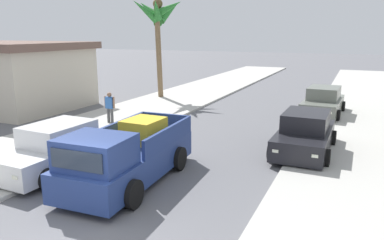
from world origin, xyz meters
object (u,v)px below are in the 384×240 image
at_px(car_right_mid, 323,102).
at_px(pedestrian, 110,106).
at_px(pickup_truck, 127,157).
at_px(car_right_near, 305,134).
at_px(palm_tree_left_fore, 158,17).
at_px(car_left_near, 58,149).

height_order(car_right_mid, pedestrian, pedestrian).
relative_size(pickup_truck, car_right_near, 1.24).
bearing_deg(car_right_near, car_right_mid, 89.96).
bearing_deg(car_right_near, pedestrian, 176.22).
xyz_separation_m(pickup_truck, pedestrian, (-4.75, 5.67, 0.10)).
height_order(pickup_truck, palm_tree_left_fore, palm_tree_left_fore).
bearing_deg(pedestrian, car_right_near, -3.78).
height_order(car_left_near, pedestrian, pedestrian).
xyz_separation_m(car_right_near, palm_tree_left_fore, (-10.55, 8.03, 4.60)).
relative_size(car_left_near, palm_tree_left_fore, 0.66).
bearing_deg(car_left_near, pedestrian, 110.51).
xyz_separation_m(car_right_near, car_right_mid, (0.00, 6.99, 0.00)).
height_order(car_left_near, car_right_mid, same).
xyz_separation_m(car_right_mid, palm_tree_left_fore, (-10.56, 1.03, 4.60)).
bearing_deg(car_right_mid, car_right_near, -90.04).
bearing_deg(palm_tree_left_fore, car_right_mid, -5.59).
distance_m(car_left_near, car_right_near, 8.65).
bearing_deg(pedestrian, palm_tree_left_fore, 100.84).
height_order(pickup_truck, car_right_mid, pickup_truck).
height_order(pickup_truck, pedestrian, pickup_truck).
distance_m(car_left_near, palm_tree_left_fore, 14.32).
distance_m(palm_tree_left_fore, pedestrian, 8.74).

